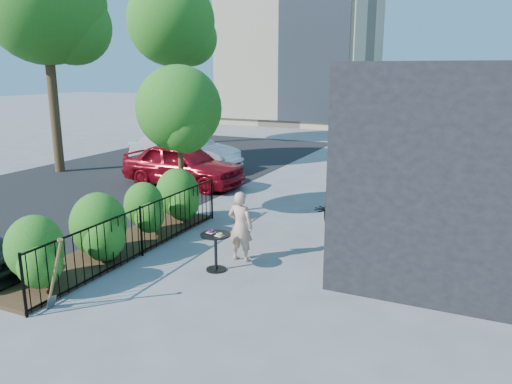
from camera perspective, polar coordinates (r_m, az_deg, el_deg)
The scene contains 14 objects.
ground at distance 10.21m, azimuth -6.05°, elevation -8.52°, with size 120.00×120.00×0.00m, color gray.
shop_building at distance 12.73m, azimuth 27.24°, elevation 3.85°, with size 6.22×9.00×4.00m.
fence at distance 10.83m, azimuth -12.98°, elevation -4.33°, with size 0.05×6.05×1.10m.
planting_bed at distance 11.42m, azimuth -15.64°, elevation -6.30°, with size 1.30×6.00×0.08m, color #382616.
shrubs at distance 11.23m, azimuth -15.14°, elevation -3.07°, with size 1.10×5.60×1.24m.
patio_tree at distance 13.02m, azimuth -8.66°, elevation 8.81°, with size 2.20×2.20×3.94m.
street at distance 16.71m, azimuth -21.63°, elevation -0.52°, with size 9.00×30.00×0.01m, color black.
street_tree_near at distance 20.53m, azimuth -22.94°, elevation 18.54°, with size 4.40×4.40×8.28m.
street_tree_far at distance 26.64m, azimuth -9.61°, elevation 18.08°, with size 4.40×4.40×8.28m.
cafe_table at distance 9.86m, azimuth -4.63°, elevation -6.09°, with size 0.60×0.60×0.80m.
woman at distance 10.26m, azimuth -1.79°, elevation -3.96°, with size 0.54×0.35×1.47m, color #D5A689.
shovel at distance 8.88m, azimuth -22.06°, elevation -9.05°, with size 0.45×0.17×1.31m.
car_red at distance 17.09m, azimuth -8.33°, elevation 3.12°, with size 1.73×4.30×1.47m, color maroon.
car_silver at distance 19.86m, azimuth -8.14°, elevation 4.63°, with size 1.55×4.45×1.47m, color #B8B8BD.
Camera 1 is at (4.90, -8.08, 3.88)m, focal length 35.00 mm.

